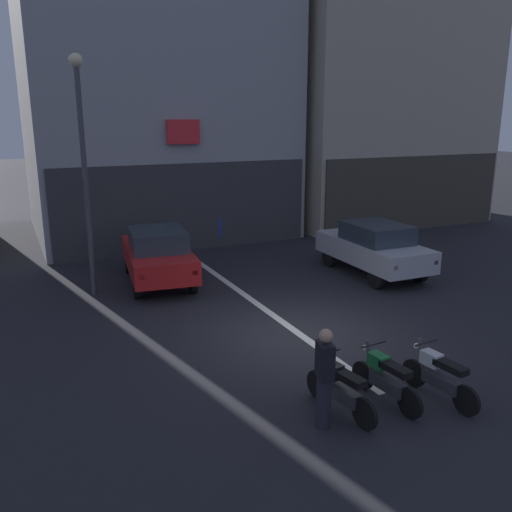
{
  "coord_description": "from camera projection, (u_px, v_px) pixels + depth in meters",
  "views": [
    {
      "loc": [
        -5.76,
        -9.83,
        4.82
      ],
      "look_at": [
        -0.16,
        2.0,
        1.4
      ],
      "focal_mm": 37.46,
      "sensor_mm": 36.0,
      "label": 1
    }
  ],
  "objects": [
    {
      "name": "car_red_crossing_near",
      "position": [
        158.0,
        254.0,
        15.8
      ],
      "size": [
        2.27,
        4.29,
        1.64
      ],
      "color": "black",
      "rests_on": "ground"
    },
    {
      "name": "ground_plane",
      "position": [
        300.0,
        334.0,
        12.2
      ],
      "size": [
        120.0,
        120.0,
        0.0
      ],
      "primitive_type": "plane",
      "color": "#232328"
    },
    {
      "name": "motorcycle_green_row_left_mid",
      "position": [
        385.0,
        378.0,
        9.2
      ],
      "size": [
        0.55,
        1.67,
        0.98
      ],
      "color": "black",
      "rests_on": "ground"
    },
    {
      "name": "street_lamp",
      "position": [
        83.0,
        152.0,
        14.02
      ],
      "size": [
        0.36,
        0.36,
        6.38
      ],
      "color": "#47474C",
      "rests_on": "ground"
    },
    {
      "name": "lane_centre_line",
      "position": [
        208.0,
        269.0,
        17.44
      ],
      "size": [
        0.2,
        18.0,
        0.01
      ],
      "primitive_type": "cube",
      "color": "silver",
      "rests_on": "ground"
    },
    {
      "name": "motorcycle_white_row_centre",
      "position": [
        439.0,
        375.0,
        9.28
      ],
      "size": [
        0.55,
        1.67,
        0.98
      ],
      "color": "black",
      "rests_on": "ground"
    },
    {
      "name": "car_blue_down_street",
      "position": [
        187.0,
        216.0,
        21.83
      ],
      "size": [
        2.19,
        4.27,
        1.64
      ],
      "color": "black",
      "rests_on": "ground"
    },
    {
      "name": "building_far_right",
      "position": [
        357.0,
        3.0,
        25.4
      ],
      "size": [
        9.57,
        10.01,
        20.14
      ],
      "color": "#B2A893",
      "rests_on": "ground"
    },
    {
      "name": "person_by_motorcycles",
      "position": [
        324.0,
        378.0,
        8.37
      ],
      "size": [
        0.3,
        0.4,
        1.67
      ],
      "color": "#23232D",
      "rests_on": "ground"
    },
    {
      "name": "motorcycle_black_row_leftmost",
      "position": [
        340.0,
        387.0,
        8.87
      ],
      "size": [
        0.55,
        1.66,
        0.98
      ],
      "color": "black",
      "rests_on": "ground"
    },
    {
      "name": "car_silver_parked_kerbside",
      "position": [
        374.0,
        247.0,
        16.67
      ],
      "size": [
        1.87,
        4.15,
        1.64
      ],
      "color": "black",
      "rests_on": "ground"
    }
  ]
}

